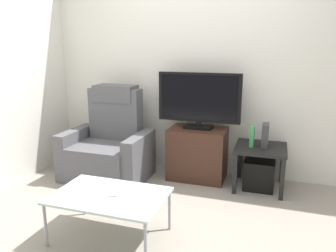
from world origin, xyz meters
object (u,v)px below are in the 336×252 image
object	(u,v)px
tv_stand	(197,153)
television	(199,99)
game_console	(265,135)
coffee_table	(109,197)
cell_phone	(112,193)
book_upright	(252,136)
subwoofer_box	(259,174)
recliner_armchair	(109,146)
side_table	(261,153)

from	to	relation	value
tv_stand	television	bearing A→B (deg)	90.00
tv_stand	game_console	xyz separation A→B (m)	(0.75, -0.05, 0.30)
game_console	coffee_table	size ratio (longest dim) A/B	0.28
cell_phone	coffee_table	bearing A→B (deg)	-136.33
book_upright	game_console	world-z (taller)	game_console
tv_stand	book_upright	bearing A→B (deg)	-7.67
television	subwoofer_box	distance (m)	1.07
book_upright	game_console	xyz separation A→B (m)	(0.14, 0.03, 0.01)
television	book_upright	world-z (taller)	television
tv_stand	book_upright	size ratio (longest dim) A/B	2.90
tv_stand	cell_phone	distance (m)	1.49
television	cell_phone	xyz separation A→B (m)	(-0.36, -1.46, -0.56)
recliner_armchair	cell_phone	xyz separation A→B (m)	(0.66, -1.18, 0.02)
tv_stand	television	xyz separation A→B (m)	(-0.00, 0.02, 0.64)
book_upright	subwoofer_box	bearing A→B (deg)	11.31
recliner_armchair	side_table	distance (m)	1.75
side_table	tv_stand	bearing A→B (deg)	174.97
recliner_armchair	book_upright	bearing A→B (deg)	11.05
book_upright	television	bearing A→B (deg)	170.62
television	game_console	world-z (taller)	television
television	recliner_armchair	world-z (taller)	television
subwoofer_box	game_console	bearing A→B (deg)	15.95
book_upright	cell_phone	world-z (taller)	book_upright
cell_phone	book_upright	bearing A→B (deg)	26.21
book_upright	coffee_table	bearing A→B (deg)	-125.52
recliner_armchair	book_upright	xyz separation A→B (m)	(1.64, 0.18, 0.22)
subwoofer_box	book_upright	world-z (taller)	book_upright
subwoofer_box	tv_stand	bearing A→B (deg)	174.97
cell_phone	television	bearing A→B (deg)	48.10
recliner_armchair	side_table	xyz separation A→B (m)	(1.74, 0.20, 0.03)
book_upright	cell_phone	xyz separation A→B (m)	(-0.98, -1.36, -0.20)
tv_stand	television	world-z (taller)	television
subwoofer_box	cell_phone	xyz separation A→B (m)	(-1.08, -1.38, 0.23)
television	game_console	size ratio (longest dim) A/B	3.82
television	subwoofer_box	xyz separation A→B (m)	(0.72, -0.08, -0.79)
subwoofer_box	side_table	bearing A→B (deg)	33.69
side_table	book_upright	xyz separation A→B (m)	(-0.10, -0.02, 0.19)
recliner_armchair	cell_phone	distance (m)	1.35
recliner_armchair	coffee_table	world-z (taller)	recliner_armchair
coffee_table	cell_phone	distance (m)	0.04
coffee_table	recliner_armchair	bearing A→B (deg)	118.27
game_console	book_upright	bearing A→B (deg)	-167.47
side_table	cell_phone	world-z (taller)	side_table
subwoofer_box	game_console	size ratio (longest dim) A/B	1.30
television	book_upright	size ratio (longest dim) A/B	4.21
television	game_console	xyz separation A→B (m)	(0.75, -0.07, -0.34)
tv_stand	cell_phone	size ratio (longest dim) A/B	4.39
recliner_armchair	side_table	world-z (taller)	recliner_armchair
side_table	cell_phone	xyz separation A→B (m)	(-1.08, -1.38, -0.01)
book_upright	cell_phone	size ratio (longest dim) A/B	1.51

